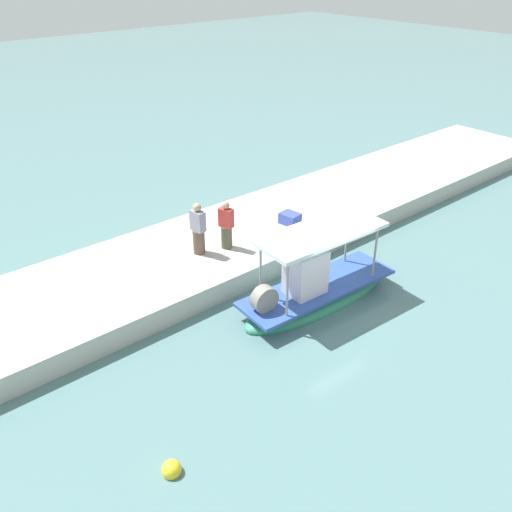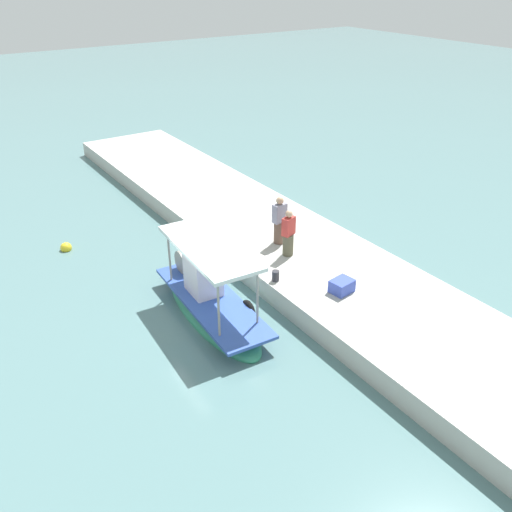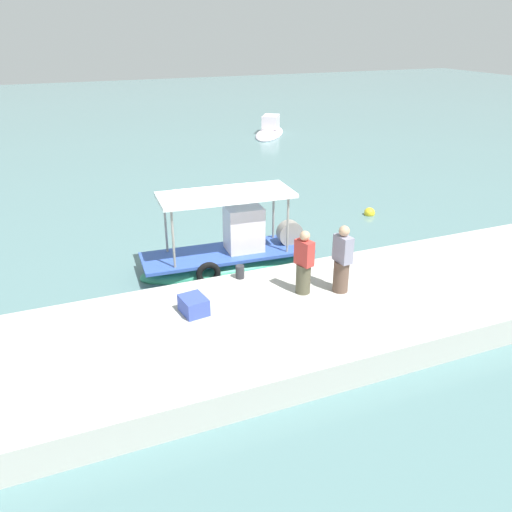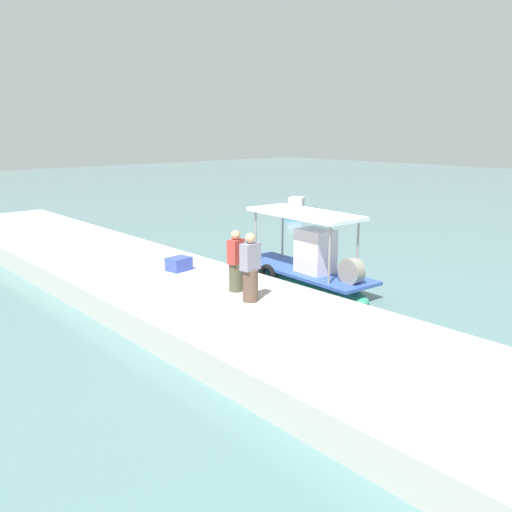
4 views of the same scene
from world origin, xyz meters
The scene contains 8 objects.
ground_plane centered at (0.00, 0.00, 0.00)m, with size 120.00×120.00×0.00m, color slate.
dock_quay centered at (0.00, -4.25, 0.36)m, with size 36.00×4.79×0.72m, color #BBB9B1.
main_fishing_boat centered at (0.23, -0.04, 0.45)m, with size 5.56×1.95×2.81m.
fisherman_near_bollard centered at (1.86, -3.85, 1.54)m, with size 0.44×0.53×1.79m.
fisherman_by_crate centered at (0.93, -3.56, 1.49)m, with size 0.47×0.53×1.69m.
mooring_bollard centered at (-0.27, -2.17, 0.90)m, with size 0.24×0.24×0.36m, color #2D2D33.
cargo_crate centered at (-1.95, -3.50, 0.93)m, with size 0.69×0.55×0.41m, color #3A4FB4.
moored_boat_near centered at (-10.65, 10.75, 0.18)m, with size 3.22×3.81×1.25m.
Camera 4 is at (11.67, -12.43, 5.02)m, focal length 37.25 mm.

